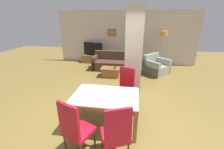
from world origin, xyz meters
name	(u,v)px	position (x,y,z in m)	size (l,w,h in m)	color
ground_plane	(106,123)	(0.00, 0.00, 0.00)	(18.00, 18.00, 0.00)	olive
back_wall	(125,38)	(0.00, 5.17, 1.35)	(7.20, 0.09, 2.70)	beige
divider_pillar	(134,53)	(0.53, 1.60, 1.35)	(0.50, 0.37, 2.70)	beige
dining_table	(106,101)	(0.00, 0.00, 0.60)	(1.44, 1.00, 0.75)	olive
dining_chair_near_right	(116,132)	(0.36, -0.86, 0.56)	(0.60, 0.60, 1.08)	#AA1328
dining_chair_near_left	(75,128)	(-0.36, -0.87, 0.56)	(0.60, 0.60, 1.08)	#AE1225
dining_chair_far_right	(125,87)	(0.36, 0.90, 0.56)	(0.60, 0.60, 1.08)	#AC1221
sofa	(115,64)	(-0.36, 3.95, 0.29)	(2.06, 0.85, 0.83)	#4B3426
armchair	(156,67)	(1.48, 3.68, 0.29)	(1.25, 1.26, 0.84)	gray
coffee_table	(111,72)	(-0.41, 3.00, 0.20)	(0.79, 0.52, 0.38)	brown
bottle	(115,66)	(-0.21, 2.91, 0.50)	(0.06, 0.06, 0.30)	#4C2D14
tv_stand	(93,59)	(-1.70, 4.89, 0.22)	(1.20, 0.40, 0.43)	#926136
tv_screen	(93,49)	(-1.70, 4.89, 0.76)	(1.08, 0.32, 0.67)	black
floor_lamp	(164,37)	(1.85, 4.82, 1.47)	(0.33, 0.33, 1.75)	#B7B7BC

